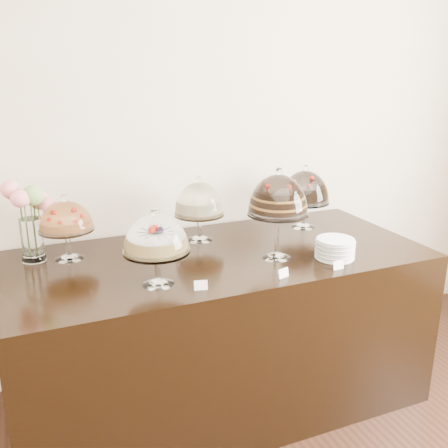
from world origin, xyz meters
name	(u,v)px	position (x,y,z in m)	size (l,w,h in m)	color
wall_back	(155,130)	(0.00, 3.00, 1.50)	(5.00, 0.04, 3.00)	beige
display_counter	(221,328)	(0.18, 2.45, 0.45)	(2.20, 1.00, 0.90)	black
cake_stand_sugar_sponge	(156,237)	(-0.23, 2.20, 1.13)	(0.30, 0.30, 0.36)	white
cake_stand_choco_layer	(278,198)	(0.43, 2.29, 1.22)	(0.31, 0.31, 0.48)	white
cake_stand_cheesecake	(199,201)	(0.16, 2.70, 1.13)	(0.29, 0.29, 0.38)	white
cake_stand_dark_choco	(305,189)	(0.84, 2.68, 1.14)	(0.31, 0.31, 0.39)	white
cake_stand_fruit_tart	(66,219)	(-0.57, 2.69, 1.11)	(0.28, 0.28, 0.34)	white
flower_vase	(29,212)	(-0.74, 2.74, 1.15)	(0.25, 0.26, 0.43)	white
plate_stack	(335,249)	(0.71, 2.16, 0.95)	(0.20, 0.20, 0.10)	white
price_card_left	(201,285)	(-0.07, 2.06, 0.92)	(0.06, 0.01, 0.04)	white
price_card_right	(338,265)	(0.64, 2.02, 0.92)	(0.06, 0.01, 0.04)	white
price_card_extra	(283,273)	(0.34, 2.04, 0.92)	(0.06, 0.01, 0.04)	white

